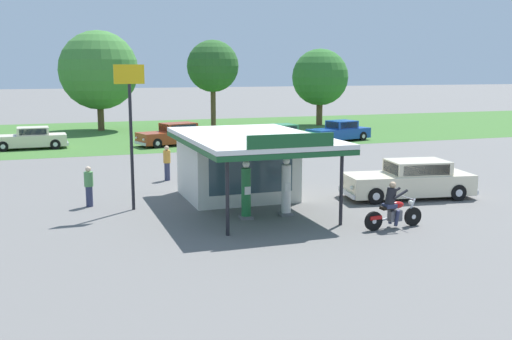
{
  "coord_description": "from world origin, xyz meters",
  "views": [
    {
      "loc": [
        -6.2,
        -19.01,
        5.23
      ],
      "look_at": [
        1.15,
        2.28,
        1.4
      ],
      "focal_mm": 41.84,
      "sensor_mm": 36.0,
      "label": 1
    }
  ],
  "objects_px": {
    "parked_car_back_row_centre_left": "(30,139)",
    "gas_pump_offside": "(286,189)",
    "gas_pump_nearside": "(246,192)",
    "parked_car_back_row_far_left": "(339,132)",
    "parked_car_back_row_centre": "(175,135)",
    "bystander_chatting_near_pumps": "(167,162)",
    "motorcycle_with_rider": "(393,209)",
    "parked_car_back_row_left": "(278,137)",
    "bystander_admiring_sedan": "(89,186)",
    "roadside_pole_sign": "(130,113)",
    "featured_classic_sedan": "(409,180)"
  },
  "relations": [
    {
      "from": "parked_car_back_row_centre",
      "to": "bystander_chatting_near_pumps",
      "type": "bearing_deg",
      "value": -102.92
    },
    {
      "from": "parked_car_back_row_far_left",
      "to": "roadside_pole_sign",
      "type": "relative_size",
      "value": 0.97
    },
    {
      "from": "parked_car_back_row_left",
      "to": "bystander_chatting_near_pumps",
      "type": "xyz_separation_m",
      "value": [
        -9.23,
        -9.36,
        0.17
      ]
    },
    {
      "from": "gas_pump_offside",
      "to": "bystander_chatting_near_pumps",
      "type": "bearing_deg",
      "value": 108.77
    },
    {
      "from": "bystander_admiring_sedan",
      "to": "roadside_pole_sign",
      "type": "xyz_separation_m",
      "value": [
        1.53,
        -1.06,
        2.81
      ]
    },
    {
      "from": "motorcycle_with_rider",
      "to": "roadside_pole_sign",
      "type": "bearing_deg",
      "value": 144.6
    },
    {
      "from": "bystander_chatting_near_pumps",
      "to": "motorcycle_with_rider",
      "type": "bearing_deg",
      "value": -63.73
    },
    {
      "from": "bystander_admiring_sedan",
      "to": "roadside_pole_sign",
      "type": "relative_size",
      "value": 0.29
    },
    {
      "from": "bystander_admiring_sedan",
      "to": "bystander_chatting_near_pumps",
      "type": "height_order",
      "value": "bystander_chatting_near_pumps"
    },
    {
      "from": "gas_pump_nearside",
      "to": "parked_car_back_row_left",
      "type": "height_order",
      "value": "gas_pump_nearside"
    },
    {
      "from": "gas_pump_offside",
      "to": "bystander_admiring_sedan",
      "type": "distance_m",
      "value": 7.62
    },
    {
      "from": "gas_pump_offside",
      "to": "motorcycle_with_rider",
      "type": "height_order",
      "value": "gas_pump_offside"
    },
    {
      "from": "bystander_chatting_near_pumps",
      "to": "roadside_pole_sign",
      "type": "relative_size",
      "value": 0.31
    },
    {
      "from": "gas_pump_offside",
      "to": "bystander_admiring_sedan",
      "type": "bearing_deg",
      "value": 150.64
    },
    {
      "from": "motorcycle_with_rider",
      "to": "bystander_admiring_sedan",
      "type": "distance_m",
      "value": 11.39
    },
    {
      "from": "parked_car_back_row_centre",
      "to": "parked_car_back_row_far_left",
      "type": "bearing_deg",
      "value": -7.45
    },
    {
      "from": "bystander_admiring_sedan",
      "to": "parked_car_back_row_centre_left",
      "type": "bearing_deg",
      "value": 97.98
    },
    {
      "from": "bystander_chatting_near_pumps",
      "to": "roadside_pole_sign",
      "type": "height_order",
      "value": "roadside_pole_sign"
    },
    {
      "from": "motorcycle_with_rider",
      "to": "parked_car_back_row_left",
      "type": "height_order",
      "value": "motorcycle_with_rider"
    },
    {
      "from": "parked_car_back_row_centre_left",
      "to": "gas_pump_offside",
      "type": "bearing_deg",
      "value": -67.53
    },
    {
      "from": "gas_pump_nearside",
      "to": "parked_car_back_row_far_left",
      "type": "height_order",
      "value": "gas_pump_nearside"
    },
    {
      "from": "parked_car_back_row_far_left",
      "to": "bystander_chatting_near_pumps",
      "type": "distance_m",
      "value": 18.8
    },
    {
      "from": "parked_car_back_row_centre_left",
      "to": "bystander_admiring_sedan",
      "type": "distance_m",
      "value": 18.82
    },
    {
      "from": "gas_pump_nearside",
      "to": "bystander_chatting_near_pumps",
      "type": "height_order",
      "value": "gas_pump_nearside"
    },
    {
      "from": "motorcycle_with_rider",
      "to": "parked_car_back_row_left",
      "type": "xyz_separation_m",
      "value": [
        3.79,
        20.39,
        0.05
      ]
    },
    {
      "from": "gas_pump_nearside",
      "to": "motorcycle_with_rider",
      "type": "relative_size",
      "value": 0.93
    },
    {
      "from": "gas_pump_nearside",
      "to": "bystander_chatting_near_pumps",
      "type": "bearing_deg",
      "value": 98.78
    },
    {
      "from": "gas_pump_offside",
      "to": "featured_classic_sedan",
      "type": "xyz_separation_m",
      "value": [
        5.89,
        1.11,
        -0.25
      ]
    },
    {
      "from": "gas_pump_offside",
      "to": "parked_car_back_row_left",
      "type": "bearing_deg",
      "value": 69.82
    },
    {
      "from": "parked_car_back_row_centre_left",
      "to": "roadside_pole_sign",
      "type": "height_order",
      "value": "roadside_pole_sign"
    },
    {
      "from": "gas_pump_offside",
      "to": "roadside_pole_sign",
      "type": "xyz_separation_m",
      "value": [
        -5.1,
        2.68,
        2.66
      ]
    },
    {
      "from": "parked_car_back_row_centre",
      "to": "bystander_admiring_sedan",
      "type": "height_order",
      "value": "bystander_admiring_sedan"
    },
    {
      "from": "featured_classic_sedan",
      "to": "bystander_admiring_sedan",
      "type": "bearing_deg",
      "value": 168.15
    },
    {
      "from": "gas_pump_nearside",
      "to": "bystander_chatting_near_pumps",
      "type": "relative_size",
      "value": 1.25
    },
    {
      "from": "bystander_admiring_sedan",
      "to": "roadside_pole_sign",
      "type": "height_order",
      "value": "roadside_pole_sign"
    },
    {
      "from": "gas_pump_nearside",
      "to": "motorcycle_with_rider",
      "type": "distance_m",
      "value": 5.06
    },
    {
      "from": "featured_classic_sedan",
      "to": "roadside_pole_sign",
      "type": "xyz_separation_m",
      "value": [
        -10.99,
        1.57,
        2.91
      ]
    },
    {
      "from": "parked_car_back_row_centre_left",
      "to": "parked_car_back_row_far_left",
      "type": "bearing_deg",
      "value": -7.19
    },
    {
      "from": "bystander_chatting_near_pumps",
      "to": "roadside_pole_sign",
      "type": "xyz_separation_m",
      "value": [
        -2.32,
        -5.51,
        2.75
      ]
    },
    {
      "from": "parked_car_back_row_far_left",
      "to": "parked_car_back_row_centre_left",
      "type": "distance_m",
      "value": 21.52
    },
    {
      "from": "parked_car_back_row_far_left",
      "to": "parked_car_back_row_centre",
      "type": "bearing_deg",
      "value": 172.55
    },
    {
      "from": "parked_car_back_row_centre",
      "to": "parked_car_back_row_left",
      "type": "xyz_separation_m",
      "value": [
        6.24,
        -3.69,
        0.0
      ]
    },
    {
      "from": "featured_classic_sedan",
      "to": "parked_car_back_row_left",
      "type": "relative_size",
      "value": 1.0
    },
    {
      "from": "gas_pump_offside",
      "to": "parked_car_back_row_left",
      "type": "height_order",
      "value": "gas_pump_offside"
    },
    {
      "from": "bystander_chatting_near_pumps",
      "to": "featured_classic_sedan",
      "type": "bearing_deg",
      "value": -39.22
    },
    {
      "from": "featured_classic_sedan",
      "to": "bystander_admiring_sedan",
      "type": "distance_m",
      "value": 12.8
    },
    {
      "from": "parked_car_back_row_centre_left",
      "to": "bystander_chatting_near_pumps",
      "type": "height_order",
      "value": "bystander_chatting_near_pumps"
    },
    {
      "from": "featured_classic_sedan",
      "to": "parked_car_back_row_centre_left",
      "type": "bearing_deg",
      "value": 125.45
    },
    {
      "from": "gas_pump_offside",
      "to": "parked_car_back_row_far_left",
      "type": "bearing_deg",
      "value": 58.4
    },
    {
      "from": "gas_pump_offside",
      "to": "parked_car_back_row_centre_left",
      "type": "relative_size",
      "value": 0.43
    }
  ]
}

